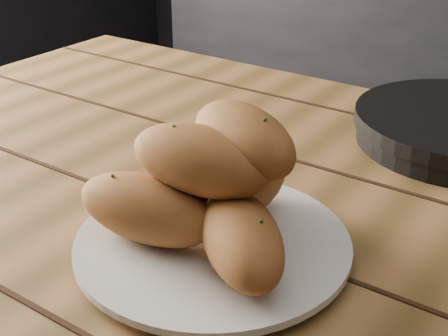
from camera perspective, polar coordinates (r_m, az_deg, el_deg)
table at (r=0.77m, az=10.37°, el=-10.84°), size 1.58×0.85×0.75m
plate at (r=0.64m, az=-1.03°, el=-7.09°), size 0.28×0.28×0.02m
bread_rolls at (r=0.61m, az=-1.03°, el=-1.74°), size 0.27×0.23×0.14m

